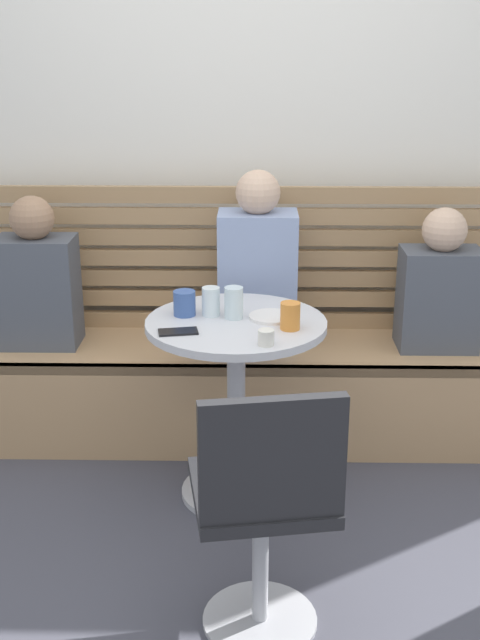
{
  "coord_description": "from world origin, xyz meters",
  "views": [
    {
      "loc": [
        0.04,
        -2.12,
        1.73
      ],
      "look_at": [
        -0.02,
        0.66,
        0.75
      ],
      "focal_mm": 44.83,
      "sensor_mm": 36.0,
      "label": 1
    }
  ],
  "objects_px": {
    "cafe_table": "(236,375)",
    "person_adult": "(257,268)",
    "plate_small": "(272,317)",
    "cup_mug_blue": "(184,303)",
    "cup_tumbler_orange": "(290,316)",
    "person_child_left": "(440,288)",
    "person_child_middle": "(37,280)",
    "cup_glass_tall": "(234,303)",
    "booth_bench": "(246,390)",
    "white_chair": "(265,505)",
    "phone_on_table": "(178,332)",
    "cup_water_clear": "(211,301)",
    "cup_espresso_small": "(266,338)"
  },
  "relations": [
    {
      "from": "cup_glass_tall",
      "to": "cup_tumbler_orange",
      "type": "height_order",
      "value": "cup_glass_tall"
    },
    {
      "from": "cup_tumbler_orange",
      "to": "person_child_middle",
      "type": "bearing_deg",
      "value": 150.48
    },
    {
      "from": "cup_water_clear",
      "to": "person_child_left",
      "type": "bearing_deg",
      "value": 25.38
    },
    {
      "from": "white_chair",
      "to": "cup_glass_tall",
      "type": "bearing_deg",
      "value": 97.47
    },
    {
      "from": "cup_glass_tall",
      "to": "phone_on_table",
      "type": "bearing_deg",
      "value": -139.82
    },
    {
      "from": "cafe_table",
      "to": "phone_on_table",
      "type": "bearing_deg",
      "value": -146.42
    },
    {
      "from": "cafe_table",
      "to": "white_chair",
      "type": "bearing_deg",
      "value": -82.89
    },
    {
      "from": "booth_bench",
      "to": "phone_on_table",
      "type": "relative_size",
      "value": 19.29
    },
    {
      "from": "person_child_left",
      "to": "person_child_middle",
      "type": "distance_m",
      "value": 1.75
    },
    {
      "from": "cup_glass_tall",
      "to": "white_chair",
      "type": "bearing_deg",
      "value": -82.53
    },
    {
      "from": "cafe_table",
      "to": "person_adult",
      "type": "xyz_separation_m",
      "value": [
        0.08,
        0.54,
        0.27
      ]
    },
    {
      "from": "cafe_table",
      "to": "white_chair",
      "type": "relative_size",
      "value": 0.87
    },
    {
      "from": "booth_bench",
      "to": "white_chair",
      "type": "height_order",
      "value": "white_chair"
    },
    {
      "from": "plate_small",
      "to": "cafe_table",
      "type": "bearing_deg",
      "value": -168.22
    },
    {
      "from": "person_child_left",
      "to": "plate_small",
      "type": "distance_m",
      "value": 0.89
    },
    {
      "from": "person_adult",
      "to": "plate_small",
      "type": "relative_size",
      "value": 4.57
    },
    {
      "from": "white_chair",
      "to": "person_child_left",
      "type": "xyz_separation_m",
      "value": [
        0.77,
        1.33,
        0.25
      ]
    },
    {
      "from": "booth_bench",
      "to": "cafe_table",
      "type": "relative_size",
      "value": 3.65
    },
    {
      "from": "cup_tumbler_orange",
      "to": "plate_small",
      "type": "relative_size",
      "value": 0.59
    },
    {
      "from": "cup_mug_blue",
      "to": "cup_tumbler_orange",
      "type": "distance_m",
      "value": 0.42
    },
    {
      "from": "booth_bench",
      "to": "person_child_middle",
      "type": "bearing_deg",
      "value": 179.65
    },
    {
      "from": "person_child_left",
      "to": "cup_mug_blue",
      "type": "distance_m",
      "value": 1.16
    },
    {
      "from": "booth_bench",
      "to": "cafe_table",
      "type": "bearing_deg",
      "value": -93.37
    },
    {
      "from": "person_adult",
      "to": "cup_water_clear",
      "type": "relative_size",
      "value": 7.06
    },
    {
      "from": "person_adult",
      "to": "person_child_middle",
      "type": "xyz_separation_m",
      "value": [
        -0.96,
        -0.02,
        -0.05
      ]
    },
    {
      "from": "cup_water_clear",
      "to": "cup_espresso_small",
      "type": "height_order",
      "value": "cup_water_clear"
    },
    {
      "from": "person_child_middle",
      "to": "plate_small",
      "type": "height_order",
      "value": "person_child_middle"
    },
    {
      "from": "cup_mug_blue",
      "to": "white_chair",
      "type": "bearing_deg",
      "value": -71.13
    },
    {
      "from": "person_child_middle",
      "to": "cup_tumbler_orange",
      "type": "height_order",
      "value": "person_child_middle"
    },
    {
      "from": "white_chair",
      "to": "person_child_middle",
      "type": "relative_size",
      "value": 1.27
    },
    {
      "from": "person_adult",
      "to": "person_child_left",
      "type": "relative_size",
      "value": 1.24
    },
    {
      "from": "cup_glass_tall",
      "to": "person_adult",
      "type": "bearing_deg",
      "value": 80.08
    },
    {
      "from": "booth_bench",
      "to": "person_child_middle",
      "type": "xyz_separation_m",
      "value": [
        -0.91,
        0.01,
        0.51
      ]
    },
    {
      "from": "person_child_middle",
      "to": "plate_small",
      "type": "xyz_separation_m",
      "value": [
        1.01,
        -0.49,
        0.01
      ]
    },
    {
      "from": "booth_bench",
      "to": "cup_glass_tall",
      "type": "bearing_deg",
      "value": -94.64
    },
    {
      "from": "white_chair",
      "to": "person_child_left",
      "type": "height_order",
      "value": "person_child_left"
    },
    {
      "from": "person_adult",
      "to": "cup_glass_tall",
      "type": "relative_size",
      "value": 6.47
    },
    {
      "from": "cafe_table",
      "to": "cup_mug_blue",
      "type": "bearing_deg",
      "value": 163.42
    },
    {
      "from": "person_child_middle",
      "to": "plate_small",
      "type": "bearing_deg",
      "value": -25.96
    },
    {
      "from": "booth_bench",
      "to": "cup_tumbler_orange",
      "type": "relative_size",
      "value": 27.0
    },
    {
      "from": "cafe_table",
      "to": "plate_small",
      "type": "distance_m",
      "value": 0.26
    },
    {
      "from": "cafe_table",
      "to": "person_adult",
      "type": "bearing_deg",
      "value": 81.54
    },
    {
      "from": "booth_bench",
      "to": "cup_tumbler_orange",
      "type": "bearing_deg",
      "value": -74.58
    },
    {
      "from": "cup_water_clear",
      "to": "cup_glass_tall",
      "type": "bearing_deg",
      "value": -18.21
    },
    {
      "from": "cup_mug_blue",
      "to": "cup_water_clear",
      "type": "xyz_separation_m",
      "value": [
        0.1,
        -0.0,
        0.01
      ]
    },
    {
      "from": "person_child_left",
      "to": "cup_espresso_small",
      "type": "xyz_separation_m",
      "value": [
        -0.76,
        -0.77,
        0.05
      ]
    },
    {
      "from": "cup_mug_blue",
      "to": "phone_on_table",
      "type": "relative_size",
      "value": 0.68
    },
    {
      "from": "person_child_middle",
      "to": "cup_mug_blue",
      "type": "bearing_deg",
      "value": -34.06
    },
    {
      "from": "white_chair",
      "to": "cup_tumbler_orange",
      "type": "distance_m",
      "value": 0.8
    },
    {
      "from": "cup_espresso_small",
      "to": "plate_small",
      "type": "bearing_deg",
      "value": 85.06
    }
  ]
}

